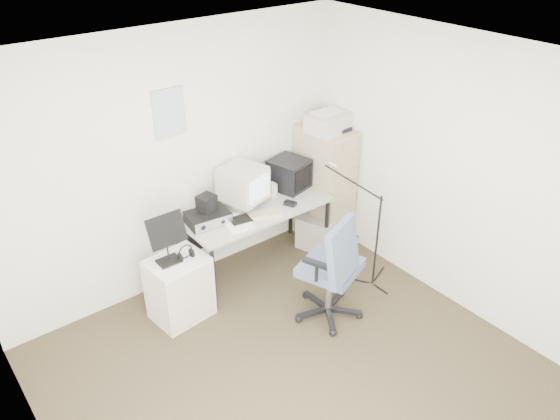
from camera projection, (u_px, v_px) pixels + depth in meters
floor at (299, 379)px, 4.42m from camera, size 3.60×3.60×0.01m
ceiling at (307, 74)px, 3.16m from camera, size 3.60×3.60×0.01m
wall_back at (176, 164)px, 5.01m from camera, size 3.60×0.02×2.50m
wall_left at (37, 374)px, 2.83m from camera, size 0.02×3.60×2.50m
wall_right at (460, 179)px, 4.75m from camera, size 0.02×3.60×2.50m
wall_calendar at (169, 113)px, 4.74m from camera, size 0.30×0.02×0.44m
filing_cabinet at (324, 185)px, 5.94m from camera, size 0.40×0.60×1.30m
printer at (330, 122)px, 5.54m from camera, size 0.51×0.38×0.18m
desk at (256, 238)px, 5.55m from camera, size 1.50×0.70×0.73m
crt_monitor at (243, 187)px, 5.29m from camera, size 0.46×0.48×0.41m
crt_tv at (289, 174)px, 5.65m from camera, size 0.42×0.43×0.31m
desk_speaker at (272, 190)px, 5.53m from camera, size 0.08×0.08×0.14m
keyboard at (261, 215)px, 5.21m from camera, size 0.45×0.30×0.02m
mouse at (290, 203)px, 5.39m from camera, size 0.11×0.14×0.04m
radio_receiver at (208, 218)px, 5.08m from camera, size 0.42×0.32×0.11m
radio_speaker at (207, 203)px, 5.05m from camera, size 0.18×0.18×0.15m
papers at (237, 222)px, 5.10m from camera, size 0.29×0.36×0.02m
pc_tower at (315, 235)px, 5.93m from camera, size 0.30×0.43×0.37m
office_chair at (330, 265)px, 4.82m from camera, size 0.82×0.82×1.11m
side_cart at (179, 288)px, 4.93m from camera, size 0.54×0.45×0.62m
music_stand at (166, 238)px, 4.63m from camera, size 0.34×0.20×0.48m
headphones at (186, 254)px, 4.77m from camera, size 0.18×0.18×0.03m
mic_stand at (378, 228)px, 5.17m from camera, size 0.03×0.03×1.30m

